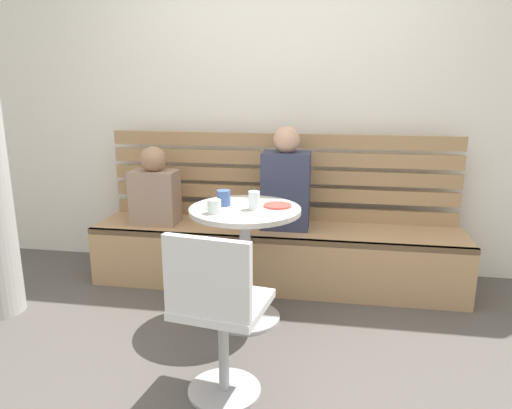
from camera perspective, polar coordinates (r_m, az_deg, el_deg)
The scene contains 13 objects.
ground at distance 2.66m, azimuth -1.17°, elevation -19.57°, with size 8.00×8.00×0.00m, color #514C47.
back_wall at distance 3.83m, azimuth 3.40°, elevation 13.85°, with size 5.20×0.10×2.90m, color white.
booth_bench at distance 3.62m, azimuth 2.34°, elevation -6.06°, with size 2.70×0.52×0.44m.
booth_backrest at distance 3.70m, azimuth 2.90°, elevation 3.34°, with size 2.65×0.04×0.66m.
cafe_table at distance 2.99m, azimuth -1.28°, elevation -4.51°, with size 0.68×0.68×0.74m.
white_chair at distance 2.27m, azimuth -4.56°, elevation -12.42°, with size 0.46×0.46×0.85m.
person_adult at distance 3.47m, azimuth 3.55°, elevation 2.47°, with size 0.34×0.22×0.74m.
person_child_left at distance 3.67m, azimuth -11.85°, elevation 1.66°, with size 0.34×0.22×0.58m.
cup_mug_blue at distance 2.97m, azimuth -3.84°, elevation 0.78°, with size 0.08×0.08×0.10m, color #3D5B9E.
cup_water_clear at distance 2.87m, azimuth -0.23°, elevation 0.49°, with size 0.07×0.07×0.11m, color white.
cup_espresso_small at distance 2.91m, azimuth -4.94°, elevation 0.07°, with size 0.06×0.06×0.06m, color silver.
cup_glass_short at distance 2.81m, azimuth -4.94°, elevation -0.22°, with size 0.08×0.08×0.08m, color silver.
plate_small at distance 2.95m, azimuth 2.56°, elevation -0.12°, with size 0.17×0.17×0.01m, color #DB4C42.
Camera 1 is at (0.42, -2.17, 1.49)m, focal length 33.92 mm.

